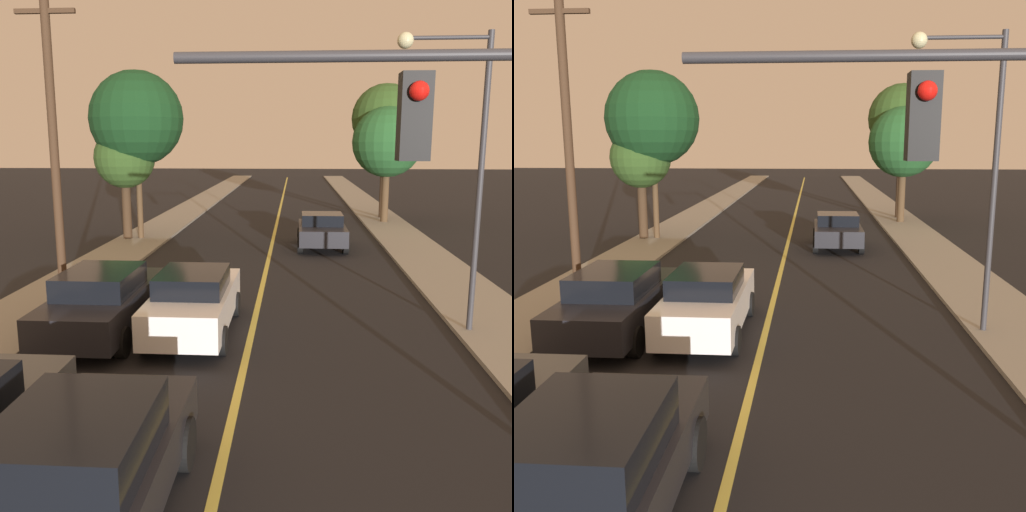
% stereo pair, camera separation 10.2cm
% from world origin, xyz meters
% --- Properties ---
extents(road_surface, '(9.80, 80.00, 0.01)m').
position_xyz_m(road_surface, '(0.00, 36.00, 0.01)').
color(road_surface, black).
rests_on(road_surface, ground).
extents(sidewalk_left, '(2.50, 80.00, 0.12)m').
position_xyz_m(sidewalk_left, '(-6.15, 36.00, 0.06)').
color(sidewalk_left, gray).
rests_on(sidewalk_left, ground).
extents(sidewalk_right, '(2.50, 80.00, 0.12)m').
position_xyz_m(sidewalk_right, '(6.15, 36.00, 0.06)').
color(sidewalk_right, gray).
rests_on(sidewalk_right, ground).
extents(car_near_lane_front, '(1.95, 4.64, 1.64)m').
position_xyz_m(car_near_lane_front, '(-1.37, 3.41, 0.84)').
color(car_near_lane_front, black).
rests_on(car_near_lane_front, ground).
extents(car_near_lane_second, '(1.88, 4.60, 1.57)m').
position_xyz_m(car_near_lane_second, '(-1.37, 10.71, 0.81)').
color(car_near_lane_second, white).
rests_on(car_near_lane_second, ground).
extents(car_outer_lane_second, '(1.98, 4.98, 1.61)m').
position_xyz_m(car_outer_lane_second, '(-3.53, 10.53, 0.83)').
color(car_outer_lane_second, black).
rests_on(car_outer_lane_second, ground).
extents(car_far_oncoming, '(2.12, 4.00, 1.51)m').
position_xyz_m(car_far_oncoming, '(2.21, 22.37, 0.79)').
color(car_far_oncoming, black).
rests_on(car_far_oncoming, ground).
extents(streetlamp_right, '(2.10, 0.36, 6.84)m').
position_xyz_m(streetlamp_right, '(4.74, 11.12, 4.56)').
color(streetlamp_right, '#333338').
rests_on(streetlamp_right, ground).
extents(utility_pole_left, '(1.60, 0.24, 8.35)m').
position_xyz_m(utility_pole_left, '(-5.50, 12.87, 4.46)').
color(utility_pole_left, '#422D1E').
rests_on(utility_pole_left, ground).
extents(tree_left_near, '(2.79, 2.79, 5.14)m').
position_xyz_m(tree_left_near, '(-6.84, 23.76, 3.81)').
color(tree_left_near, '#3D2B1C').
rests_on(tree_left_near, ground).
extents(tree_left_far, '(4.29, 4.29, 7.65)m').
position_xyz_m(tree_left_far, '(-6.25, 23.89, 5.62)').
color(tree_left_far, '#4C3823').
rests_on(tree_left_far, ground).
extents(tree_right_near, '(4.00, 4.00, 7.82)m').
position_xyz_m(tree_right_near, '(6.28, 32.32, 5.90)').
color(tree_right_near, '#3D2B1C').
rests_on(tree_right_near, ground).
extents(tree_right_far, '(3.91, 3.91, 6.42)m').
position_xyz_m(tree_right_far, '(6.11, 30.39, 4.56)').
color(tree_right_far, '#4C3823').
rests_on(tree_right_far, ground).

